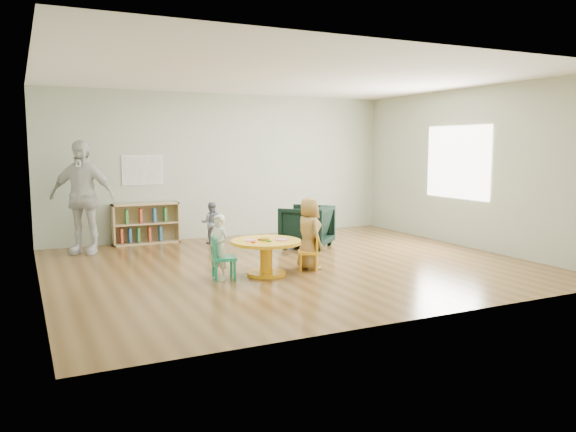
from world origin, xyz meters
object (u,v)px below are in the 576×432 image
object	(u,v)px
toddler	(211,223)
kid_chair_left	(220,257)
child_right	(309,233)
bookshelf	(145,224)
child_left	(219,247)
kid_chair_right	(311,251)
armchair	(307,226)
activity_table	(266,251)
adult_caretaker	(82,197)

from	to	relation	value
toddler	kid_chair_left	bearing A→B (deg)	95.54
child_right	toddler	world-z (taller)	child_right
bookshelf	toddler	distance (m)	1.23
child_left	child_right	distance (m)	1.40
kid_chair_left	child_left	xyz separation A→B (m)	(-0.02, -0.00, 0.13)
kid_chair_right	child_left	xyz separation A→B (m)	(-1.39, 0.01, 0.16)
armchair	toddler	world-z (taller)	toddler
activity_table	child_right	bearing A→B (deg)	5.50
kid_chair_left	child_left	world-z (taller)	child_left
kid_chair_right	toddler	size ratio (longest dim) A/B	0.68
child_left	child_right	xyz separation A→B (m)	(1.40, 0.06, 0.09)
child_left	adult_caretaker	size ratio (longest dim) A/B	0.47
child_left	adult_caretaker	world-z (taller)	adult_caretaker
bookshelf	toddler	bearing A→B (deg)	-26.58
kid_chair_left	child_left	distance (m)	0.13
child_left	toddler	distance (m)	2.87
toddler	adult_caretaker	world-z (taller)	adult_caretaker
armchair	bookshelf	bearing A→B (deg)	-76.17
armchair	child_left	xyz separation A→B (m)	(-2.19, -1.65, 0.07)
kid_chair_left	kid_chair_right	distance (m)	1.37
kid_chair_left	adult_caretaker	bearing A→B (deg)	-142.88
activity_table	toddler	distance (m)	2.77
toddler	kid_chair_right	bearing A→B (deg)	123.40
bookshelf	child_left	distance (m)	3.32
kid_chair_left	kid_chair_right	world-z (taller)	kid_chair_left
armchair	adult_caretaker	distance (m)	3.84
armchair	activity_table	bearing A→B (deg)	5.05
bookshelf	armchair	world-z (taller)	same
kid_chair_right	bookshelf	size ratio (longest dim) A/B	0.44
activity_table	child_right	xyz separation A→B (m)	(0.71, 0.07, 0.19)
kid_chair_left	child_left	size ratio (longest dim) A/B	0.65
activity_table	toddler	size ratio (longest dim) A/B	1.27
activity_table	bookshelf	size ratio (longest dim) A/B	0.82
child_left	adult_caretaker	xyz separation A→B (m)	(-1.43, 2.79, 0.50)
armchair	child_right	world-z (taller)	child_right
child_right	bookshelf	bearing A→B (deg)	25.45
bookshelf	child_left	world-z (taller)	child_left
child_left	toddler	xyz separation A→B (m)	(0.79, 2.76, -0.06)
child_left	toddler	size ratio (longest dim) A/B	1.15
kid_chair_right	child_right	world-z (taller)	child_right
kid_chair_left	bookshelf	bearing A→B (deg)	-164.70
kid_chair_left	child_right	bearing A→B (deg)	101.88
activity_table	child_right	distance (m)	0.74
kid_chair_left	kid_chair_right	xyz separation A→B (m)	(1.37, -0.01, -0.03)
activity_table	kid_chair_right	xyz separation A→B (m)	(0.71, -0.00, -0.06)
activity_table	kid_chair_left	bearing A→B (deg)	178.92
kid_chair_left	kid_chair_right	bearing A→B (deg)	98.93
kid_chair_left	child_right	xyz separation A→B (m)	(1.38, 0.06, 0.22)
kid_chair_left	armchair	bearing A→B (deg)	136.75
kid_chair_right	toddler	world-z (taller)	toddler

